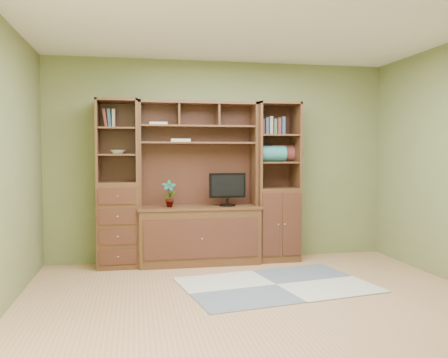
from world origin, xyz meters
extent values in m
cube|color=tan|center=(0.00, 0.00, 0.00)|extent=(4.60, 4.10, 0.04)
cube|color=white|center=(0.00, 0.00, 2.60)|extent=(4.60, 4.10, 0.04)
cube|color=olive|center=(0.00, 2.00, 1.30)|extent=(4.50, 0.04, 2.60)
cube|color=olive|center=(0.00, -2.00, 1.30)|extent=(4.50, 0.04, 2.60)
cube|color=#4E2F1B|center=(-0.33, 1.73, 1.02)|extent=(1.54, 0.53, 2.05)
cube|color=#4E2F1B|center=(-1.33, 1.77, 1.02)|extent=(0.50, 0.45, 2.05)
cube|color=#4E2F1B|center=(0.70, 1.77, 1.02)|extent=(0.55, 0.45, 2.05)
cube|color=#939898|center=(0.34, 0.58, 0.01)|extent=(2.11, 1.59, 0.01)
cube|color=black|center=(0.03, 1.70, 1.02)|extent=(0.48, 0.23, 0.57)
imported|color=brown|center=(-0.70, 1.70, 0.90)|extent=(0.18, 0.12, 0.34)
cube|color=beige|center=(-0.55, 1.82, 1.56)|extent=(0.24, 0.18, 0.04)
imported|color=silver|center=(-1.32, 1.77, 1.41)|extent=(0.19, 0.19, 0.05)
cube|color=#296A6C|center=(0.62, 1.73, 1.39)|extent=(0.35, 0.20, 0.20)
cube|color=brown|center=(0.86, 1.85, 1.40)|extent=(0.40, 0.22, 0.22)
camera|label=1|loc=(-1.12, -4.17, 1.39)|focal=38.00mm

